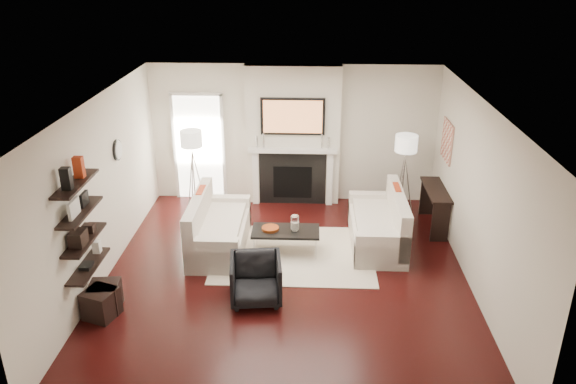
{
  "coord_description": "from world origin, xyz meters",
  "views": [
    {
      "loc": [
        0.34,
        -7.43,
        4.58
      ],
      "look_at": [
        0.0,
        0.6,
        1.15
      ],
      "focal_mm": 35.0,
      "sensor_mm": 36.0,
      "label": 1
    }
  ],
  "objects_px": {
    "coffee_table": "(286,231)",
    "lamp_left_shade": "(191,139)",
    "ottoman_near": "(105,297)",
    "lamp_right_shade": "(406,143)",
    "loveseat_left_base": "(220,237)",
    "loveseat_right_base": "(376,233)",
    "armchair": "(256,278)"
  },
  "relations": [
    {
      "from": "loveseat_left_base",
      "to": "lamp_right_shade",
      "type": "xyz_separation_m",
      "value": [
        3.2,
        1.36,
        1.24
      ]
    },
    {
      "from": "loveseat_left_base",
      "to": "loveseat_right_base",
      "type": "height_order",
      "value": "same"
    },
    {
      "from": "loveseat_right_base",
      "to": "armchair",
      "type": "height_order",
      "value": "armchair"
    },
    {
      "from": "ottoman_near",
      "to": "lamp_right_shade",
      "type": "bearing_deg",
      "value": 35.04
    },
    {
      "from": "loveseat_right_base",
      "to": "armchair",
      "type": "bearing_deg",
      "value": -136.95
    },
    {
      "from": "lamp_left_shade",
      "to": "lamp_right_shade",
      "type": "bearing_deg",
      "value": -1.72
    },
    {
      "from": "armchair",
      "to": "lamp_left_shade",
      "type": "xyz_separation_m",
      "value": [
        -1.45,
        2.97,
        1.08
      ]
    },
    {
      "from": "coffee_table",
      "to": "lamp_right_shade",
      "type": "distance_m",
      "value": 2.77
    },
    {
      "from": "coffee_table",
      "to": "armchair",
      "type": "distance_m",
      "value": 1.43
    },
    {
      "from": "loveseat_left_base",
      "to": "coffee_table",
      "type": "relative_size",
      "value": 1.64
    },
    {
      "from": "loveseat_left_base",
      "to": "armchair",
      "type": "distance_m",
      "value": 1.68
    },
    {
      "from": "loveseat_left_base",
      "to": "armchair",
      "type": "height_order",
      "value": "armchair"
    },
    {
      "from": "loveseat_left_base",
      "to": "lamp_right_shade",
      "type": "relative_size",
      "value": 4.5
    },
    {
      "from": "loveseat_right_base",
      "to": "coffee_table",
      "type": "xyz_separation_m",
      "value": [
        -1.52,
        -0.38,
        0.19
      ]
    },
    {
      "from": "loveseat_left_base",
      "to": "lamp_right_shade",
      "type": "bearing_deg",
      "value": 22.97
    },
    {
      "from": "loveseat_right_base",
      "to": "lamp_right_shade",
      "type": "xyz_separation_m",
      "value": [
        0.57,
        1.1,
        1.24
      ]
    },
    {
      "from": "loveseat_left_base",
      "to": "armchair",
      "type": "relative_size",
      "value": 2.46
    },
    {
      "from": "lamp_left_shade",
      "to": "loveseat_right_base",
      "type": "bearing_deg",
      "value": -20.02
    },
    {
      "from": "loveseat_right_base",
      "to": "lamp_right_shade",
      "type": "height_order",
      "value": "lamp_right_shade"
    },
    {
      "from": "loveseat_right_base",
      "to": "lamp_right_shade",
      "type": "relative_size",
      "value": 4.5
    },
    {
      "from": "loveseat_left_base",
      "to": "ottoman_near",
      "type": "bearing_deg",
      "value": -126.06
    },
    {
      "from": "lamp_left_shade",
      "to": "lamp_right_shade",
      "type": "distance_m",
      "value": 3.9
    },
    {
      "from": "coffee_table",
      "to": "lamp_left_shade",
      "type": "bearing_deg",
      "value": 138.63
    },
    {
      "from": "lamp_left_shade",
      "to": "ottoman_near",
      "type": "bearing_deg",
      "value": -100.68
    },
    {
      "from": "coffee_table",
      "to": "loveseat_right_base",
      "type": "bearing_deg",
      "value": 13.93
    },
    {
      "from": "loveseat_left_base",
      "to": "loveseat_right_base",
      "type": "distance_m",
      "value": 2.64
    },
    {
      "from": "loveseat_right_base",
      "to": "ottoman_near",
      "type": "bearing_deg",
      "value": -152.3
    },
    {
      "from": "coffee_table",
      "to": "lamp_left_shade",
      "type": "relative_size",
      "value": 2.75
    },
    {
      "from": "coffee_table",
      "to": "armchair",
      "type": "relative_size",
      "value": 1.51
    },
    {
      "from": "coffee_table",
      "to": "armchair",
      "type": "bearing_deg",
      "value": -104.56
    },
    {
      "from": "loveseat_left_base",
      "to": "armchair",
      "type": "bearing_deg",
      "value": -63.48
    },
    {
      "from": "coffee_table",
      "to": "lamp_left_shade",
      "type": "height_order",
      "value": "lamp_left_shade"
    }
  ]
}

